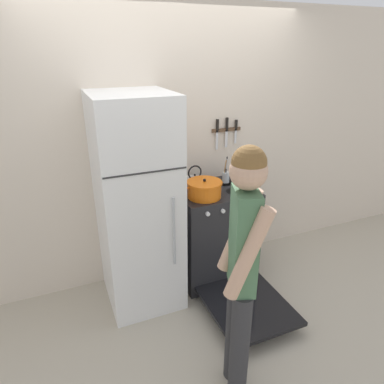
% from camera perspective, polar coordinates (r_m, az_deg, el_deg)
% --- Properties ---
extents(ground_plane, '(14.00, 14.00, 0.00)m').
position_cam_1_polar(ground_plane, '(3.80, -2.77, -11.76)').
color(ground_plane, '#B2A893').
extents(wall_back, '(10.00, 0.06, 2.55)m').
position_cam_1_polar(wall_back, '(3.28, -3.37, 7.17)').
color(wall_back, beige).
rests_on(wall_back, ground_plane).
extents(refrigerator, '(0.63, 0.72, 1.86)m').
position_cam_1_polar(refrigerator, '(2.94, -9.07, -2.20)').
color(refrigerator, white).
rests_on(refrigerator, ground_plane).
extents(stove_range, '(0.73, 1.36, 0.94)m').
position_cam_1_polar(stove_range, '(3.39, 3.90, -7.22)').
color(stove_range, '#232326').
rests_on(stove_range, ground_plane).
extents(dutch_oven_pot, '(0.35, 0.31, 0.17)m').
position_cam_1_polar(dutch_oven_pot, '(3.02, 2.07, 0.48)').
color(dutch_oven_pot, orange).
rests_on(dutch_oven_pot, stove_range).
extents(tea_kettle, '(0.22, 0.18, 0.22)m').
position_cam_1_polar(tea_kettle, '(3.23, 0.50, 1.84)').
color(tea_kettle, silver).
rests_on(tea_kettle, stove_range).
extents(utensil_jar, '(0.07, 0.07, 0.26)m').
position_cam_1_polar(utensil_jar, '(3.37, 5.65, 2.66)').
color(utensil_jar, silver).
rests_on(utensil_jar, stove_range).
extents(person, '(0.35, 0.41, 1.72)m').
position_cam_1_polar(person, '(2.07, 8.31, -12.34)').
color(person, '#2D2D30').
rests_on(person, ground_plane).
extents(wall_knife_strip, '(0.31, 0.03, 0.31)m').
position_cam_1_polar(wall_knife_strip, '(3.42, 5.71, 10.38)').
color(wall_knife_strip, brown).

